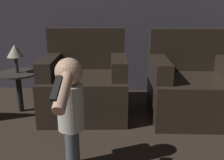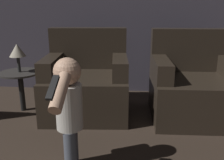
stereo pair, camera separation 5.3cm
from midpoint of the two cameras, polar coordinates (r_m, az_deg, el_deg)
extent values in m
cube|color=black|center=(2.85, -6.67, -3.28)|extent=(0.98, 0.91, 0.46)
cube|color=black|center=(3.06, -6.35, 7.24)|extent=(0.92, 0.24, 0.49)
cube|color=black|center=(2.82, -14.51, 3.04)|extent=(0.22, 0.68, 0.20)
cube|color=black|center=(2.74, 0.95, 3.20)|extent=(0.22, 0.68, 0.20)
cube|color=black|center=(2.88, 17.43, -3.77)|extent=(0.95, 0.87, 0.46)
cube|color=black|center=(3.07, 16.57, 6.71)|extent=(0.92, 0.20, 0.49)
cube|color=black|center=(2.70, 10.34, 2.73)|extent=(0.19, 0.68, 0.20)
cylinder|color=#474C56|center=(1.90, -9.87, -16.15)|extent=(0.09, 0.09, 0.34)
cylinder|color=#474C56|center=(1.99, -9.65, -14.53)|extent=(0.09, 0.09, 0.34)
cylinder|color=#B7B2A8|center=(1.79, -10.28, -6.15)|extent=(0.19, 0.19, 0.33)
sphere|color=tan|center=(1.71, -10.73, 1.88)|extent=(0.19, 0.19, 0.19)
cylinder|color=tan|center=(1.90, -9.99, -5.15)|extent=(0.08, 0.08, 0.28)
cylinder|color=tan|center=(1.51, -12.13, -2.83)|extent=(0.08, 0.28, 0.21)
cube|color=black|center=(1.38, -13.67, -1.77)|extent=(0.04, 0.16, 0.10)
cylinder|color=black|center=(3.09, -20.81, -2.78)|extent=(0.06, 0.06, 0.45)
cylinder|color=#2D2B28|center=(3.02, -21.26, 1.42)|extent=(0.46, 0.46, 0.02)
cylinder|color=#262626|center=(3.00, -21.46, 3.26)|extent=(0.04, 0.04, 0.18)
cone|color=#9E937F|center=(2.97, -21.79, 6.26)|extent=(0.18, 0.18, 0.14)
camera|label=1|loc=(0.03, -90.69, -0.21)|focal=40.00mm
camera|label=2|loc=(0.03, 89.31, 0.21)|focal=40.00mm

